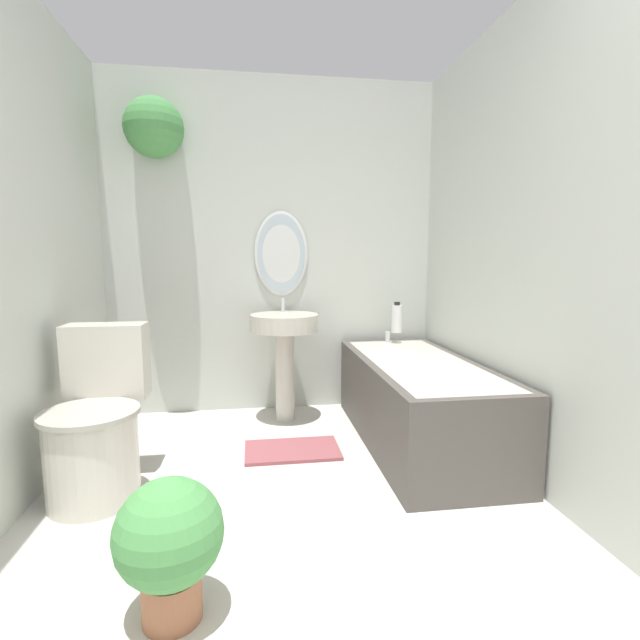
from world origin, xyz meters
name	(u,v)px	position (x,y,z in m)	size (l,w,h in m)	color
wall_back	(258,232)	(-0.11, 2.90, 1.31)	(2.47, 0.39, 2.40)	silver
wall_right	(552,241)	(1.21, 1.44, 1.20)	(0.06, 3.01, 2.40)	silver
toilet	(97,428)	(-0.90, 1.71, 0.32)	(0.43, 0.59, 0.79)	beige
pedestal_sink	(285,339)	(0.06, 2.61, 0.57)	(0.47, 0.47, 0.84)	beige
bathtub	(418,400)	(0.83, 2.07, 0.27)	(0.66, 1.53, 0.59)	#4C4742
shampoo_bottle	(397,318)	(0.88, 2.70, 0.69)	(0.08, 0.08, 0.22)	white
potted_plant	(170,540)	(-0.42, 0.84, 0.26)	(0.33, 0.33, 0.45)	#9E6042
bath_mat	(292,450)	(0.06, 2.04, 0.01)	(0.55, 0.33, 0.02)	#934C51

